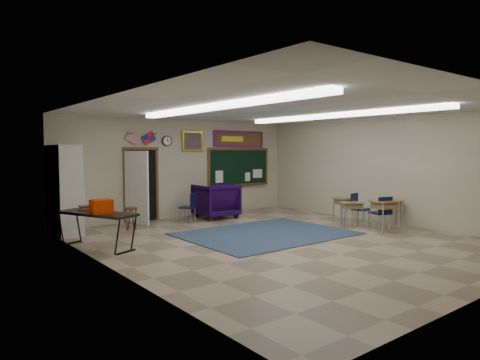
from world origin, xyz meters
TOP-DOWN VIEW (x-y plane):
  - floor at (0.00, 0.00)m, footprint 9.00×9.00m
  - back_wall at (0.00, 4.50)m, footprint 8.00×0.04m
  - left_wall at (-4.00, 0.00)m, footprint 0.04×9.00m
  - right_wall at (4.00, 0.00)m, footprint 0.04×9.00m
  - ceiling at (0.00, 0.00)m, footprint 8.00×9.00m
  - area_rug at (0.20, 0.80)m, footprint 4.00×3.00m
  - fluorescent_strips at (0.00, 0.00)m, footprint 3.86×6.00m
  - doorway at (-1.50, 4.35)m, footprint 1.10×0.89m
  - chalkboard at (2.20, 4.46)m, footprint 2.55×0.14m
  - bulletin_board at (2.20, 4.47)m, footprint 2.10×0.05m
  - framed_art_print at (0.35, 4.47)m, footprint 0.75×0.05m
  - wall_clock at (-0.55, 4.47)m, footprint 0.32×0.05m
  - wall_flags at (-1.40, 4.44)m, footprint 1.16×0.06m
  - storage_cabinet at (-3.71, 3.85)m, footprint 0.59×1.25m
  - wingback_armchair at (0.65, 3.64)m, footprint 1.18×1.21m
  - student_chair_reading at (-0.48, 3.41)m, footprint 0.59×0.59m
  - student_chair_desk_a at (2.74, -0.72)m, footprint 0.57×0.57m
  - student_chair_desk_b at (2.95, 0.03)m, footprint 0.54×0.54m
  - student_desk_front_left at (2.58, 0.05)m, footprint 0.72×0.68m
  - student_desk_front_right at (3.11, 0.70)m, footprint 0.65×0.52m
  - student_desk_back_left at (2.76, -0.84)m, footprint 0.74×0.60m
  - student_desk_back_right at (3.65, -0.42)m, footprint 0.74×0.70m
  - folding_table at (-3.65, 1.84)m, footprint 1.29×1.96m
  - wooden_stool at (-2.20, 3.39)m, footprint 0.33×0.33m

SIDE VIEW (x-z plane):
  - floor at x=0.00m, z-range 0.00..0.00m
  - area_rug at x=0.20m, z-range 0.00..0.02m
  - wooden_stool at x=-2.20m, z-range 0.01..0.59m
  - student_desk_front_left at x=2.58m, z-range 0.04..0.73m
  - student_desk_front_right at x=3.11m, z-range 0.04..0.75m
  - student_desk_back_right at x=3.65m, z-range 0.04..0.75m
  - folding_table at x=-3.65m, z-range -0.11..0.95m
  - student_chair_reading at x=-0.48m, z-range 0.00..0.85m
  - student_chair_desk_b at x=2.95m, z-range 0.00..0.90m
  - student_desk_back_left at x=2.76m, z-range 0.05..0.85m
  - student_chair_desk_a at x=2.74m, z-range 0.00..0.90m
  - wingback_armchair at x=0.65m, z-range 0.00..1.06m
  - doorway at x=-1.50m, z-range -0.02..2.14m
  - storage_cabinet at x=-3.71m, z-range 0.00..2.20m
  - chalkboard at x=2.20m, z-range 0.81..2.11m
  - back_wall at x=0.00m, z-range 0.00..3.00m
  - left_wall at x=-4.00m, z-range 0.00..3.00m
  - right_wall at x=4.00m, z-range 0.00..3.00m
  - framed_art_print at x=0.35m, z-range 2.02..2.67m
  - wall_clock at x=-0.55m, z-range 2.19..2.51m
  - bulletin_board at x=2.20m, z-range 2.18..2.73m
  - wall_flags at x=-1.40m, z-range 2.13..2.83m
  - fluorescent_strips at x=0.00m, z-range 2.89..2.99m
  - ceiling at x=0.00m, z-range 2.98..3.02m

